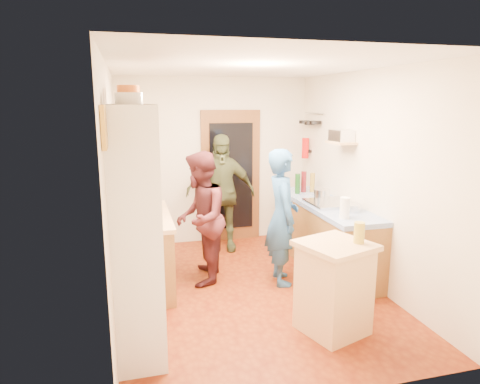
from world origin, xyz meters
name	(u,v)px	position (x,y,z in m)	size (l,w,h in m)	color
floor	(249,290)	(0.00, 0.00, -0.01)	(3.00, 4.00, 0.02)	maroon
ceiling	(250,65)	(0.00, 0.00, 2.61)	(3.00, 4.00, 0.02)	silver
wall_back	(215,161)	(0.00, 2.01, 1.30)	(3.00, 0.02, 2.60)	beige
wall_front	(329,236)	(0.00, -2.01, 1.30)	(3.00, 0.02, 2.60)	beige
wall_left	(113,191)	(-1.51, 0.00, 1.30)	(0.02, 4.00, 2.60)	beige
wall_right	(367,178)	(1.51, 0.00, 1.30)	(0.02, 4.00, 2.60)	beige
door_frame	(231,176)	(0.25, 1.97, 1.05)	(0.95, 0.06, 2.10)	brown
door_glass	(231,177)	(0.25, 1.94, 1.05)	(0.70, 0.02, 1.70)	black
hutch_body	(136,229)	(-1.30, -0.80, 1.10)	(0.40, 1.20, 2.20)	white
hutch_top_shelf	(129,107)	(-1.30, -0.80, 2.18)	(0.40, 1.14, 0.04)	white
plate_stack	(129,98)	(-1.30, -1.15, 2.24)	(0.21, 0.21, 0.09)	white
orange_pot_a	(129,95)	(-1.30, -0.79, 2.28)	(0.19, 0.19, 0.15)	orange
orange_pot_b	(128,95)	(-1.30, -0.45, 2.29)	(0.19, 0.19, 0.17)	orange
left_counter_base	(145,252)	(-1.20, 0.45, 0.42)	(0.60, 1.40, 0.85)	brown
left_counter_top	(143,217)	(-1.20, 0.45, 0.88)	(0.64, 1.44, 0.05)	tan
toaster	(149,218)	(-1.15, -0.01, 0.98)	(0.21, 0.14, 0.16)	white
kettle	(138,210)	(-1.25, 0.33, 0.99)	(0.17, 0.17, 0.19)	white
orange_bowl	(148,206)	(-1.12, 0.66, 0.95)	(0.21, 0.21, 0.09)	orange
chopping_board	(143,204)	(-1.18, 0.98, 0.91)	(0.30, 0.22, 0.03)	tan
right_counter_base	(324,236)	(1.20, 0.50, 0.42)	(0.60, 2.20, 0.84)	brown
right_counter_top	(325,204)	(1.20, 0.50, 0.87)	(0.62, 2.22, 0.06)	#1D48A2
hob	(330,203)	(1.20, 0.35, 0.92)	(0.55, 0.58, 0.04)	silver
pot_on_hob	(322,194)	(1.15, 0.50, 1.01)	(0.21, 0.21, 0.14)	silver
bottle_a	(298,184)	(1.05, 1.11, 1.05)	(0.07, 0.07, 0.29)	#143F14
bottle_b	(304,182)	(1.18, 1.19, 1.06)	(0.08, 0.08, 0.31)	#591419
bottle_c	(312,182)	(1.31, 1.17, 1.04)	(0.07, 0.07, 0.29)	olive
paper_towel	(345,208)	(1.05, -0.31, 1.02)	(0.11, 0.11, 0.25)	white
mixing_bowl	(352,208)	(1.30, -0.03, 0.95)	(0.24, 0.24, 0.09)	silver
island_base	(334,290)	(0.53, -1.11, 0.43)	(0.55, 0.55, 0.86)	tan
island_top	(336,245)	(0.53, -1.11, 0.89)	(0.62, 0.62, 0.05)	tan
cutting_board	(328,244)	(0.47, -1.08, 0.90)	(0.35, 0.28, 0.02)	white
oil_jar	(359,233)	(0.74, -1.17, 1.01)	(0.10, 0.10, 0.20)	#AD9E2D
pan_rail	(314,113)	(1.46, 1.52, 2.05)	(0.02, 0.02, 0.65)	silver
pan_hang_a	(315,122)	(1.40, 1.35, 1.92)	(0.18, 0.18, 0.05)	black
pan_hang_b	(309,123)	(1.40, 1.55, 1.90)	(0.16, 0.16, 0.05)	black
pan_hang_c	(304,122)	(1.40, 1.75, 1.91)	(0.17, 0.17, 0.05)	black
wall_shelf	(341,143)	(1.37, 0.45, 1.70)	(0.26, 0.42, 0.03)	tan
radio	(342,136)	(1.37, 0.45, 1.79)	(0.22, 0.30, 0.15)	silver
ext_bracket	(309,151)	(1.47, 1.70, 1.45)	(0.06, 0.10, 0.04)	black
fire_extinguisher	(305,148)	(1.41, 1.70, 1.50)	(0.11, 0.11, 0.32)	red
picture_frame	(104,127)	(-1.48, -1.55, 2.05)	(0.03, 0.25, 0.30)	gold
person_hob	(285,217)	(0.48, 0.12, 0.84)	(0.61, 0.40, 1.68)	#27538D
person_left	(203,217)	(-0.48, 0.43, 0.82)	(0.80, 0.62, 1.64)	#40181B
person_back	(221,193)	(-0.01, 1.51, 0.88)	(1.03, 0.43, 1.77)	#3A4025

